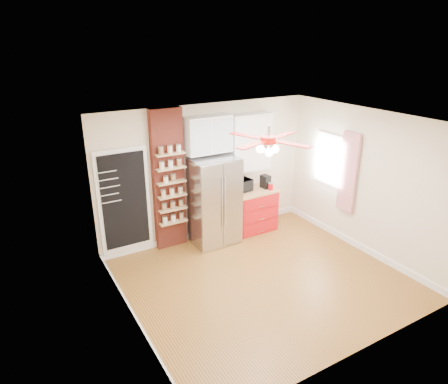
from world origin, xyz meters
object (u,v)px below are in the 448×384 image
ceiling_fan (268,140)px  toaster_oven (240,186)px  fridge (214,201)px  red_cabinet (253,210)px  pantry_jar_oats (166,180)px  coffee_maker (265,182)px  canister_left (271,187)px

ceiling_fan → toaster_oven: (0.64, 1.75, -1.40)m
fridge → toaster_oven: (0.69, 0.12, 0.15)m
red_cabinet → pantry_jar_oats: 2.12m
pantry_jar_oats → fridge: bearing=-8.8°
ceiling_fan → toaster_oven: ceiling_fan is taller
ceiling_fan → coffee_maker: size_ratio=5.14×
red_cabinet → fridge: bearing=-177.0°
ceiling_fan → canister_left: 2.43m
canister_left → pantry_jar_oats: (-2.19, 0.27, 0.46)m
toaster_oven → pantry_jar_oats: 1.65m
red_cabinet → pantry_jar_oats: bearing=177.2°
canister_left → pantry_jar_oats: 2.25m
red_cabinet → coffee_maker: (0.28, -0.02, 0.58)m
coffee_maker → canister_left: 0.17m
fridge → red_cabinet: (0.97, 0.05, -0.42)m
toaster_oven → fridge: bearing=-177.9°
red_cabinet → toaster_oven: toaster_oven is taller
fridge → canister_left: size_ratio=12.64×
canister_left → ceiling_fan: bearing=-129.2°
red_cabinet → canister_left: canister_left is taller
coffee_maker → canister_left: bearing=-84.8°
ceiling_fan → fridge: bearing=91.8°
fridge → ceiling_fan: (0.05, -1.63, 1.55)m
fridge → ceiling_fan: 2.25m
fridge → red_cabinet: size_ratio=1.86×
ceiling_fan → coffee_maker: (1.20, 1.66, -1.39)m
fridge → pantry_jar_oats: 1.08m
coffee_maker → red_cabinet: bearing=171.5°
fridge → coffee_maker: bearing=1.4°
fridge → toaster_oven: size_ratio=3.90×
toaster_oven → pantry_jar_oats: bearing=171.5°
fridge → pantry_jar_oats: (-0.91, 0.14, 0.56)m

